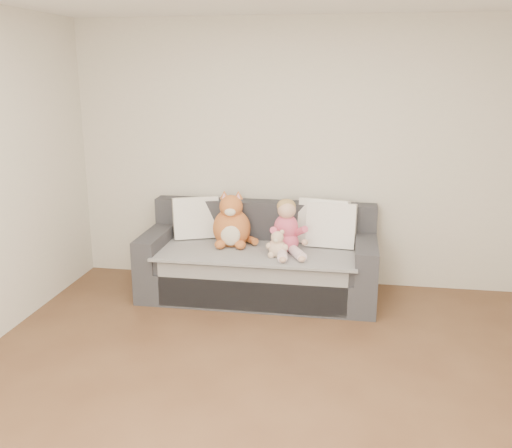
{
  "coord_description": "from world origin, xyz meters",
  "views": [
    {
      "loc": [
        0.49,
        -3.06,
        2.1
      ],
      "look_at": [
        -0.33,
        1.87,
        0.75
      ],
      "focal_mm": 40.0,
      "sensor_mm": 36.0,
      "label": 1
    }
  ],
  "objects_px": {
    "sofa": "(259,263)",
    "toddler": "(287,230)",
    "sippy_cup": "(274,249)",
    "plush_cat": "(232,225)",
    "teddy_bear": "(277,246)"
  },
  "relations": [
    {
      "from": "sofa",
      "to": "teddy_bear",
      "type": "height_order",
      "value": "sofa"
    },
    {
      "from": "plush_cat",
      "to": "teddy_bear",
      "type": "relative_size",
      "value": 2.12
    },
    {
      "from": "toddler",
      "to": "sippy_cup",
      "type": "bearing_deg",
      "value": -152.21
    },
    {
      "from": "sippy_cup",
      "to": "teddy_bear",
      "type": "bearing_deg",
      "value": -60.61
    },
    {
      "from": "sofa",
      "to": "sippy_cup",
      "type": "bearing_deg",
      "value": -50.17
    },
    {
      "from": "plush_cat",
      "to": "teddy_bear",
      "type": "distance_m",
      "value": 0.56
    },
    {
      "from": "sofa",
      "to": "plush_cat",
      "type": "relative_size",
      "value": 3.96
    },
    {
      "from": "sofa",
      "to": "sippy_cup",
      "type": "xyz_separation_m",
      "value": [
        0.17,
        -0.21,
        0.22
      ]
    },
    {
      "from": "sofa",
      "to": "toddler",
      "type": "relative_size",
      "value": 4.3
    },
    {
      "from": "plush_cat",
      "to": "teddy_bear",
      "type": "height_order",
      "value": "plush_cat"
    },
    {
      "from": "teddy_bear",
      "to": "plush_cat",
      "type": "bearing_deg",
      "value": 157.61
    },
    {
      "from": "teddy_bear",
      "to": "sippy_cup",
      "type": "height_order",
      "value": "teddy_bear"
    },
    {
      "from": "toddler",
      "to": "sippy_cup",
      "type": "xyz_separation_m",
      "value": [
        -0.1,
        -0.1,
        -0.15
      ]
    },
    {
      "from": "toddler",
      "to": "plush_cat",
      "type": "relative_size",
      "value": 0.92
    },
    {
      "from": "toddler",
      "to": "teddy_bear",
      "type": "bearing_deg",
      "value": -127.94
    }
  ]
}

